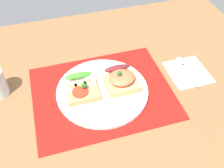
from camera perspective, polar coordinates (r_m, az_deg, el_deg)
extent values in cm
cube|color=brown|center=(79.16, -2.09, -2.67)|extent=(120.00, 90.00, 3.20)
cube|color=maroon|center=(77.86, -2.12, -1.82)|extent=(40.93, 32.75, 0.30)
cylinder|color=white|center=(77.36, -2.13, -1.49)|extent=(27.21, 27.21, 1.03)
cube|color=tan|center=(75.92, -6.62, -1.44)|extent=(9.36, 8.23, 1.84)
cylinder|color=red|center=(74.04, -7.01, -1.67)|extent=(4.51, 4.51, 0.60)
ellipsoid|color=#3E8E27|center=(77.77, -7.42, 1.83)|extent=(8.24, 2.20, 1.80)
sphere|color=#1E5919|center=(74.30, -6.22, -0.11)|extent=(1.60, 1.60, 1.60)
cylinder|color=white|center=(75.61, -8.93, -0.72)|extent=(3.68, 3.68, 0.50)
cylinder|color=yellow|center=(75.37, -8.96, -0.55)|extent=(1.66, 1.66, 0.16)
cylinder|color=white|center=(75.84, -6.87, -0.24)|extent=(3.68, 3.68, 0.50)
cylinder|color=yellow|center=(75.60, -6.89, -0.07)|extent=(1.66, 1.66, 0.16)
cylinder|color=white|center=(76.62, -4.93, 0.57)|extent=(3.68, 3.68, 0.50)
cylinder|color=yellow|center=(76.39, -4.95, 0.75)|extent=(1.66, 1.66, 0.16)
cube|color=tan|center=(77.24, 2.17, 0.12)|extent=(9.55, 8.66, 2.12)
ellipsoid|color=#E1633D|center=(75.85, 2.09, 1.47)|extent=(7.83, 6.93, 2.38)
ellipsoid|color=maroon|center=(79.08, 1.15, 3.47)|extent=(8.11, 2.20, 1.80)
sphere|color=#1E5919|center=(74.54, 1.53, 2.53)|extent=(1.40, 1.40, 1.40)
cube|color=white|center=(87.32, 16.29, 2.59)|extent=(12.29, 13.03, 0.60)
cube|color=#B7B7BC|center=(85.67, 16.90, 1.83)|extent=(0.80, 10.76, 0.32)
cube|color=#B7B7BC|center=(89.00, 15.23, 4.25)|extent=(1.50, 1.20, 0.32)
cube|color=#B7B7BC|center=(89.95, 14.29, 5.00)|extent=(0.32, 2.80, 0.32)
cube|color=#B7B7BC|center=(90.24, 14.66, 5.07)|extent=(0.32, 2.80, 0.32)
cube|color=#B7B7BC|center=(90.54, 15.02, 5.14)|extent=(0.32, 2.80, 0.32)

